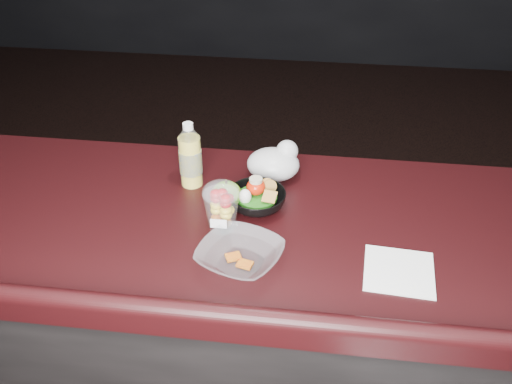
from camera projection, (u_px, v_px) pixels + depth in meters
The scene contains 8 objects.
counter at pixel (263, 351), 1.77m from camera, with size 4.06×0.71×1.02m.
lemonade_bottle at pixel (190, 159), 1.59m from camera, with size 0.06×0.06×0.19m.
fruit_cup at pixel (221, 206), 1.43m from camera, with size 0.09×0.09×0.13m.
green_apple at pixel (227, 195), 1.52m from camera, with size 0.08×0.08×0.09m.
plastic_bag at pixel (275, 163), 1.63m from camera, with size 0.15×0.12×0.11m.
snack_bowl at pixel (256, 199), 1.52m from camera, with size 0.17×0.17×0.09m.
takeout_bowl at pixel (240, 256), 1.34m from camera, with size 0.25×0.25×0.05m.
paper_napkin at pixel (399, 271), 1.33m from camera, with size 0.16×0.16×0.00m, color white.
Camera 1 is at (0.13, -0.87, 1.93)m, focal length 40.00 mm.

